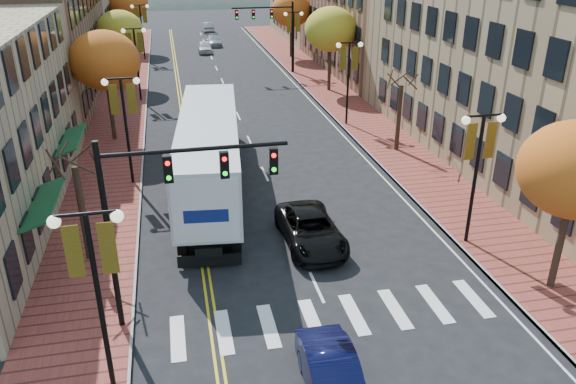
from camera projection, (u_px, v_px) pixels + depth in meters
ground at (347, 354)px, 18.69m from camera, size 200.00×200.00×0.00m
sidewalk_left at (122, 106)px, 45.89m from camera, size 4.00×85.00×0.15m
sidewalk_right at (333, 95)px, 49.31m from camera, size 4.00×85.00×0.15m
building_left_mid at (14, 35)px, 45.25m from camera, size 12.00×24.00×11.00m
building_left_far at (62, 10)px, 67.83m from camera, size 12.00×26.00×9.50m
building_right_near at (569, 33)px, 33.36m from camera, size 15.00×28.00×15.00m
building_right_mid at (398, 20)px, 57.55m from camera, size 15.00×24.00×10.00m
tree_left_a at (83, 214)px, 23.17m from camera, size 0.28×0.28×4.20m
tree_left_b at (104, 60)px, 36.10m from camera, size 4.48×4.48×7.21m
tree_left_c at (120, 30)px, 50.52m from camera, size 4.16×4.16×6.69m
tree_left_d at (128, 3)px, 66.32m from camera, size 4.61×4.61×7.42m
tree_right_b at (399, 118)px, 35.50m from camera, size 0.28×0.28×4.20m
tree_right_c at (331, 29)px, 48.43m from camera, size 4.48×4.48×7.21m
tree_right_d at (291, 10)px, 62.75m from camera, size 4.35×4.35×7.00m
lamp_left_a at (94, 269)px, 15.49m from camera, size 1.96×0.36×6.05m
lamp_left_b at (124, 110)px, 29.74m from camera, size 1.96×0.36×6.05m
lamp_left_c at (136, 50)px, 45.77m from camera, size 1.96×0.36×6.05m
lamp_left_d at (141, 21)px, 61.81m from camera, size 1.96×0.36×6.05m
lamp_right_a at (478, 155)px, 23.68m from camera, size 1.96×0.36×6.05m
lamp_right_b at (349, 67)px, 39.72m from camera, size 1.96×0.36×6.05m
lamp_right_c at (293, 30)px, 55.75m from camera, size 1.96×0.36×6.05m
traffic_mast_near at (165, 197)px, 18.28m from camera, size 6.10×0.35×7.00m
traffic_mast_far at (273, 24)px, 55.10m from camera, size 6.10×0.34×7.00m
semi_truck at (210, 144)px, 29.95m from camera, size 4.58×17.91×4.43m
navy_sedan at (333, 379)px, 16.63m from camera, size 1.64×4.38×1.43m
black_suv at (311, 230)px, 25.11m from camera, size 2.53×5.30×1.46m
car_far_white at (205, 47)px, 67.55m from camera, size 1.67×3.97×1.34m
car_far_silver at (214, 41)px, 72.01m from camera, size 1.94×4.41×1.26m
car_far_oncoming at (208, 27)px, 82.26m from camera, size 1.62×4.35×1.42m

